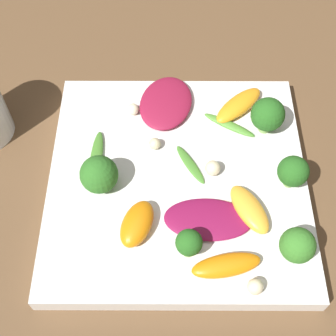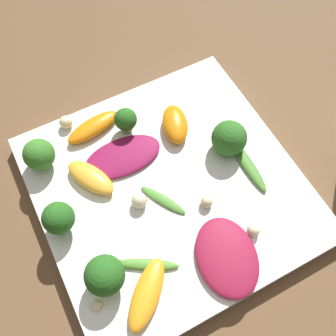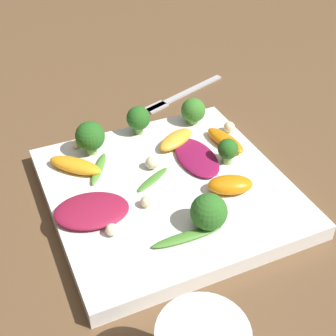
% 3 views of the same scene
% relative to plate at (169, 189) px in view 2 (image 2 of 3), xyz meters
% --- Properties ---
extents(ground_plane, '(2.40, 2.40, 0.00)m').
position_rel_plate_xyz_m(ground_plane, '(0.00, 0.00, -0.01)').
color(ground_plane, brown).
extents(plate, '(0.30, 0.30, 0.02)m').
position_rel_plate_xyz_m(plate, '(0.00, 0.00, 0.00)').
color(plate, white).
rests_on(plate, ground_plane).
extents(radicchio_leaf_0, '(0.06, 0.10, 0.01)m').
position_rel_plate_xyz_m(radicchio_leaf_0, '(-0.06, -0.03, 0.02)').
color(radicchio_leaf_0, maroon).
rests_on(radicchio_leaf_0, plate).
extents(radicchio_leaf_1, '(0.10, 0.08, 0.01)m').
position_rel_plate_xyz_m(radicchio_leaf_1, '(0.11, 0.01, 0.02)').
color(radicchio_leaf_1, maroon).
rests_on(radicchio_leaf_1, plate).
extents(orange_segment_0, '(0.07, 0.08, 0.02)m').
position_rel_plate_xyz_m(orange_segment_0, '(0.10, -0.08, 0.02)').
color(orange_segment_0, orange).
rests_on(orange_segment_0, plate).
extents(orange_segment_1, '(0.04, 0.08, 0.02)m').
position_rel_plate_xyz_m(orange_segment_1, '(-0.11, -0.05, 0.02)').
color(orange_segment_1, orange).
rests_on(orange_segment_1, plate).
extents(orange_segment_2, '(0.07, 0.06, 0.02)m').
position_rel_plate_xyz_m(orange_segment_2, '(-0.05, -0.08, 0.02)').
color(orange_segment_2, '#FCAD33').
rests_on(orange_segment_2, plate).
extents(orange_segment_3, '(0.07, 0.05, 0.02)m').
position_rel_plate_xyz_m(orange_segment_3, '(-0.07, 0.04, 0.02)').
color(orange_segment_3, orange).
rests_on(orange_segment_3, plate).
extents(broccoli_floret_0, '(0.04, 0.04, 0.04)m').
position_rel_plate_xyz_m(broccoli_floret_0, '(-0.01, 0.09, 0.03)').
color(broccoli_floret_0, '#84AD5B').
rests_on(broccoli_floret_0, plate).
extents(broccoli_floret_1, '(0.04, 0.04, 0.04)m').
position_rel_plate_xyz_m(broccoli_floret_1, '(-0.01, -0.13, 0.04)').
color(broccoli_floret_1, '#7A9E51').
rests_on(broccoli_floret_1, plate).
extents(broccoli_floret_2, '(0.04, 0.04, 0.04)m').
position_rel_plate_xyz_m(broccoli_floret_2, '(-0.10, -0.12, 0.03)').
color(broccoli_floret_2, '#84AD5B').
rests_on(broccoli_floret_2, plate).
extents(broccoli_floret_3, '(0.04, 0.04, 0.05)m').
position_rel_plate_xyz_m(broccoli_floret_3, '(0.07, -0.11, 0.04)').
color(broccoli_floret_3, '#84AD5B').
rests_on(broccoli_floret_3, plate).
extents(broccoli_floret_4, '(0.03, 0.03, 0.04)m').
position_rel_plate_xyz_m(broccoli_floret_4, '(-0.09, -0.01, 0.03)').
color(broccoli_floret_4, '#84AD5B').
rests_on(broccoli_floret_4, plate).
extents(arugula_sprig_0, '(0.05, 0.07, 0.01)m').
position_rel_plate_xyz_m(arugula_sprig_0, '(0.07, -0.07, 0.01)').
color(arugula_sprig_0, '#518E33').
rests_on(arugula_sprig_0, plate).
extents(arugula_sprig_1, '(0.06, 0.04, 0.00)m').
position_rel_plate_xyz_m(arugula_sprig_1, '(0.01, -0.02, 0.01)').
color(arugula_sprig_1, '#47842D').
rests_on(arugula_sprig_1, plate).
extents(arugula_sprig_2, '(0.09, 0.02, 0.01)m').
position_rel_plate_xyz_m(arugula_sprig_2, '(0.02, 0.10, 0.01)').
color(arugula_sprig_2, '#47842D').
rests_on(arugula_sprig_2, plate).
extents(macadamia_nut_0, '(0.02, 0.02, 0.02)m').
position_rel_plate_xyz_m(macadamia_nut_0, '(-0.14, -0.08, 0.02)').
color(macadamia_nut_0, beige).
rests_on(macadamia_nut_0, plate).
extents(macadamia_nut_1, '(0.01, 0.01, 0.01)m').
position_rel_plate_xyz_m(macadamia_nut_1, '(0.04, 0.03, 0.02)').
color(macadamia_nut_1, beige).
rests_on(macadamia_nut_1, plate).
extents(macadamia_nut_2, '(0.02, 0.02, 0.02)m').
position_rel_plate_xyz_m(macadamia_nut_2, '(0.01, -0.04, 0.02)').
color(macadamia_nut_2, beige).
rests_on(macadamia_nut_2, plate).
extents(macadamia_nut_3, '(0.01, 0.01, 0.01)m').
position_rel_plate_xyz_m(macadamia_nut_3, '(0.09, -0.13, 0.02)').
color(macadamia_nut_3, beige).
rests_on(macadamia_nut_3, plate).
extents(macadamia_nut_4, '(0.02, 0.02, 0.02)m').
position_rel_plate_xyz_m(macadamia_nut_4, '(0.10, 0.06, 0.02)').
color(macadamia_nut_4, beige).
rests_on(macadamia_nut_4, plate).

